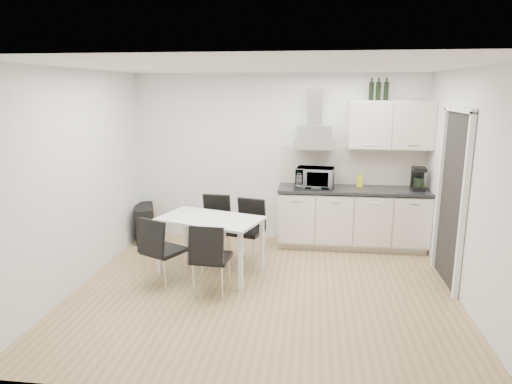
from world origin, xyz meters
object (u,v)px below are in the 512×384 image
at_px(kitchenette, 355,194).
at_px(chair_far_right, 246,232).
at_px(guitar_amp, 145,223).
at_px(floor_speaker, 216,227).
at_px(chair_near_left, 164,251).
at_px(chair_far_left, 213,227).
at_px(chair_near_right, 211,259).
at_px(dining_table, 210,225).

relative_size(kitchenette, chair_far_right, 2.86).
xyz_separation_m(guitar_amp, floor_speaker, (1.10, 0.25, -0.11)).
bearing_deg(chair_far_right, guitar_amp, -9.71).
distance_m(chair_far_right, chair_near_left, 1.23).
distance_m(chair_far_left, floor_speaker, 0.92).
bearing_deg(chair_near_left, floor_speaker, 110.21).
xyz_separation_m(chair_far_right, chair_near_right, (-0.26, -1.03, 0.00)).
height_order(dining_table, chair_near_left, chair_near_left).
height_order(chair_far_left, chair_far_right, same).
height_order(chair_far_left, guitar_amp, chair_far_left).
distance_m(dining_table, chair_far_left, 0.63).
height_order(chair_near_right, floor_speaker, chair_near_right).
xyz_separation_m(kitchenette, chair_far_left, (-2.03, -0.70, -0.39)).
xyz_separation_m(chair_far_right, floor_speaker, (-0.66, 1.04, -0.27)).
bearing_deg(floor_speaker, guitar_amp, 178.36).
bearing_deg(chair_near_right, chair_far_left, 104.50).
relative_size(dining_table, chair_near_right, 1.63).
xyz_separation_m(dining_table, chair_near_right, (0.15, -0.62, -0.22)).
xyz_separation_m(kitchenette, floor_speaker, (-2.18, 0.17, -0.66)).
xyz_separation_m(chair_far_left, chair_near_left, (-0.37, -1.04, 0.00)).
relative_size(chair_far_left, guitar_amp, 1.23).
bearing_deg(guitar_amp, chair_far_left, -47.55).
bearing_deg(chair_near_left, kitchenette, 62.82).
relative_size(kitchenette, chair_far_left, 2.86).
height_order(chair_near_left, chair_near_right, same).
bearing_deg(dining_table, guitar_amp, 155.53).
xyz_separation_m(dining_table, chair_far_left, (-0.09, 0.58, -0.22)).
height_order(chair_far_left, chair_near_left, same).
distance_m(dining_table, chair_near_left, 0.69).
bearing_deg(floor_speaker, chair_far_left, -94.39).
relative_size(kitchenette, chair_near_left, 2.86).
bearing_deg(chair_near_right, guitar_amp, 132.48).
distance_m(kitchenette, chair_far_left, 2.18).
relative_size(kitchenette, floor_speaker, 7.48).
bearing_deg(guitar_amp, dining_table, -63.01).
bearing_deg(floor_speaker, chair_far_right, -72.27).
distance_m(kitchenette, chair_far_right, 1.80).
xyz_separation_m(dining_table, guitar_amp, (-1.35, 1.20, -0.38)).
bearing_deg(chair_far_left, dining_table, 103.66).
bearing_deg(chair_near_left, chair_far_left, 96.99).
height_order(dining_table, chair_near_right, chair_near_right).
bearing_deg(chair_near_left, guitar_amp, 144.68).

